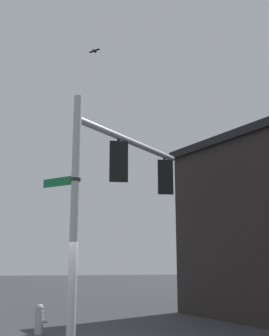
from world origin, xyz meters
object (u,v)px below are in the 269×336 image
traffic_light_mid_inner (164,178)px  street_name_sign (65,181)px  traffic_light_nearest_pole (118,163)px  fire_hydrant (39,319)px  bird_flying (95,51)px

traffic_light_mid_inner → street_name_sign: bearing=-135.0°
traffic_light_nearest_pole → fire_hydrant: (-2.13, 0.94, -4.43)m
traffic_light_mid_inner → fire_hydrant: bearing=-163.4°
street_name_sign → fire_hydrant: size_ratio=1.19×
traffic_light_mid_inner → bird_flying: (-2.59, -2.06, 3.56)m
fire_hydrant → street_name_sign: bearing=-72.6°
traffic_light_mid_inner → street_name_sign: 4.73m
traffic_light_nearest_pole → street_name_sign: (-1.47, -1.18, -0.80)m
traffic_light_mid_inner → bird_flying: bird_flying is taller
street_name_sign → fire_hydrant: (-0.66, 2.12, -3.63)m
traffic_light_mid_inner → fire_hydrant: size_ratio=1.59×
street_name_sign → bird_flying: size_ratio=2.88×
bird_flying → fire_hydrant: size_ratio=0.41×
street_name_sign → fire_hydrant: 4.25m
street_name_sign → traffic_light_nearest_pole: bearing=38.9°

